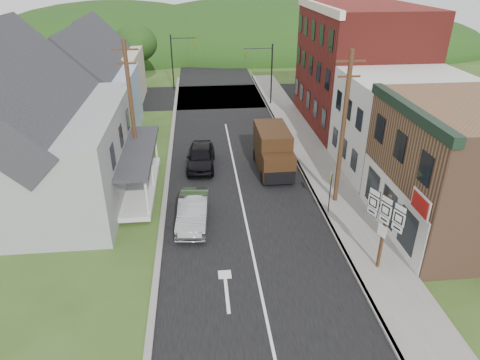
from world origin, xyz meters
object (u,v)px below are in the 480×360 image
object	(u,v)px
silver_sedan	(193,211)
dark_sedan	(201,157)
delivery_van	(273,150)
warning_sign	(330,186)
route_sign_cluster	(384,222)

from	to	relation	value
silver_sedan	dark_sedan	size ratio (longest dim) A/B	0.97
delivery_van	warning_sign	bearing A→B (deg)	-70.50
delivery_van	warning_sign	xyz separation A→B (m)	(2.18, -6.08, 0.32)
silver_sedan	route_sign_cluster	xyz separation A→B (m)	(8.55, -4.91, 1.89)
delivery_van	route_sign_cluster	xyz separation A→B (m)	(3.05, -11.20, 1.16)
delivery_van	route_sign_cluster	bearing A→B (deg)	-74.94
silver_sedan	warning_sign	world-z (taller)	warning_sign
route_sign_cluster	warning_sign	xyz separation A→B (m)	(-0.88, 5.11, -0.84)
delivery_van	route_sign_cluster	world-z (taller)	route_sign_cluster
dark_sedan	warning_sign	world-z (taller)	warning_sign
delivery_van	dark_sedan	bearing A→B (deg)	168.73
silver_sedan	delivery_van	xyz separation A→B (m)	(5.50, 6.29, 0.73)
delivery_van	warning_sign	distance (m)	6.47
silver_sedan	delivery_van	distance (m)	8.38
delivery_van	silver_sedan	bearing A→B (deg)	-131.35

